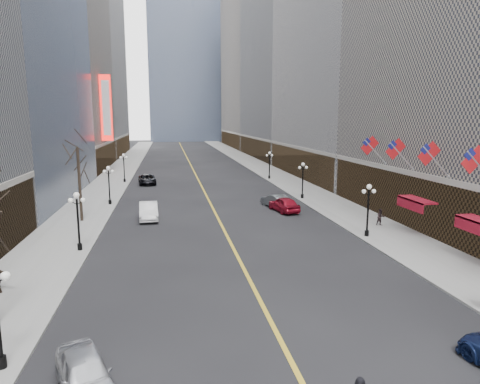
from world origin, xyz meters
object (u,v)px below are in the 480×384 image
object	(u,v)px
streetlamp_west_3	(124,165)
car_nb_mid	(149,211)
streetlamp_east_3	(269,162)
car_sb_mid	(284,204)
streetlamp_east_1	(368,205)
car_nb_far	(147,179)
car_sb_far	(276,201)
car_nb_near	(85,374)
streetlamp_east_2	(303,177)
streetlamp_west_2	(109,181)
streetlamp_west_1	(78,215)

from	to	relation	value
streetlamp_west_3	car_nb_mid	bearing A→B (deg)	-79.50
streetlamp_east_3	car_sb_mid	world-z (taller)	streetlamp_east_3
streetlamp_east_1	car_sb_mid	world-z (taller)	streetlamp_east_1
car_nb_far	car_sb_far	world-z (taller)	car_nb_far
car_nb_near	streetlamp_east_2	bearing A→B (deg)	39.93
streetlamp_west_2	streetlamp_west_3	world-z (taller)	same
car_nb_far	car_sb_mid	xyz separation A→B (m)	(15.73, -22.67, 0.07)
streetlamp_west_2	car_nb_near	world-z (taller)	streetlamp_west_2
streetlamp_west_3	streetlamp_east_1	bearing A→B (deg)	-56.75
car_sb_mid	car_sb_far	bearing A→B (deg)	-93.55
streetlamp_east_3	car_nb_near	bearing A→B (deg)	-110.33
streetlamp_east_1	car_nb_near	distance (m)	26.97
streetlamp_west_1	car_sb_far	bearing A→B (deg)	35.82
streetlamp_east_3	car_nb_far	size ratio (longest dim) A/B	0.83
car_sb_mid	streetlamp_east_2	bearing A→B (deg)	-133.27
streetlamp_east_1	streetlamp_west_2	size ratio (longest dim) A/B	1.00
streetlamp_east_3	streetlamp_west_3	distance (m)	23.60
streetlamp_east_3	streetlamp_west_1	world-z (taller)	same
streetlamp_west_1	streetlamp_west_2	world-z (taller)	same
streetlamp_west_1	car_nb_mid	size ratio (longest dim) A/B	0.87
streetlamp_east_2	car_nb_mid	bearing A→B (deg)	-157.29
car_sb_mid	car_nb_near	bearing A→B (deg)	50.90
streetlamp_east_3	streetlamp_west_3	xyz separation A→B (m)	(-23.60, 0.00, 0.00)
streetlamp_west_3	car_sb_far	xyz separation A→B (m)	(19.04, -22.26, -2.15)
streetlamp_east_3	car_nb_mid	bearing A→B (deg)	-126.01
streetlamp_west_3	car_sb_far	size ratio (longest dim) A/B	0.99
streetlamp_east_2	car_sb_mid	world-z (taller)	streetlamp_east_2
streetlamp_west_3	car_nb_near	size ratio (longest dim) A/B	1.02
streetlamp_east_2	streetlamp_east_3	distance (m)	18.00
car_nb_mid	car_sb_far	distance (m)	14.69
streetlamp_west_3	car_sb_far	bearing A→B (deg)	-49.47
streetlamp_west_1	car_nb_mid	bearing A→B (deg)	64.66
streetlamp_west_3	car_nb_mid	size ratio (longest dim) A/B	0.87
streetlamp_east_2	car_nb_mid	world-z (taller)	streetlamp_east_2
streetlamp_west_2	car_nb_near	size ratio (longest dim) A/B	1.02
car_sb_mid	car_sb_far	distance (m)	2.45
car_nb_mid	streetlamp_west_1	bearing A→B (deg)	-118.45
car_sb_mid	car_nb_mid	bearing A→B (deg)	-6.21
streetlamp_east_2	streetlamp_west_3	bearing A→B (deg)	142.67
streetlamp_west_3	car_nb_far	xyz separation A→B (m)	(3.61, -2.02, -2.14)
streetlamp_east_3	streetlamp_west_2	xyz separation A→B (m)	(-23.60, -18.00, 0.00)
streetlamp_west_3	streetlamp_east_2	bearing A→B (deg)	-37.33
streetlamp_east_2	car_sb_mid	distance (m)	8.20
streetlamp_east_2	car_nb_mid	distance (m)	20.49
car_nb_mid	car_nb_far	distance (m)	23.88
streetlamp_east_1	streetlamp_west_2	bearing A→B (deg)	142.67
streetlamp_east_1	streetlamp_east_2	distance (m)	18.00
streetlamp_east_2	streetlamp_west_1	size ratio (longest dim) A/B	1.00
streetlamp_east_2	streetlamp_east_3	size ratio (longest dim) A/B	1.00
streetlamp_east_2	streetlamp_west_3	size ratio (longest dim) A/B	1.00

